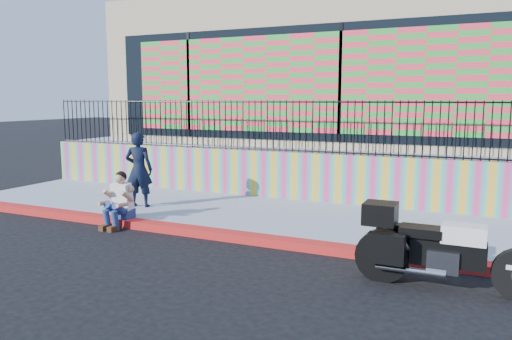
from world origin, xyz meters
The scene contains 10 objects.
ground centered at (0.00, 0.00, 0.00)m, with size 90.00×90.00×0.00m, color black.
red_curb centered at (0.00, 0.00, 0.07)m, with size 16.00×0.30×0.15m, color #A60B27.
sidewalk centered at (0.00, 1.65, 0.07)m, with size 16.00×3.00×0.15m, color #868DA1.
mural_wall centered at (0.00, 3.25, 0.70)m, with size 16.00×0.20×1.10m, color #D6387B.
metal_fence centered at (0.00, 3.25, 1.85)m, with size 15.80×0.04×1.20m, color black, non-canonical shape.
elevated_platform centered at (0.00, 8.35, 0.62)m, with size 16.00×10.00×1.25m, color #868DA1.
storefront_building centered at (0.00, 8.13, 3.25)m, with size 14.00×8.06×4.00m.
police_motorcycle centered at (2.79, -0.86, 0.61)m, with size 2.32×0.77×1.45m.
police_officer centered at (-3.57, 1.04, 0.97)m, with size 0.59×0.39×1.63m, color black.
seated_man centered at (-3.20, -0.13, 0.45)m, with size 0.54×0.71×1.06m.
Camera 1 is at (3.18, -7.60, 2.48)m, focal length 35.00 mm.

